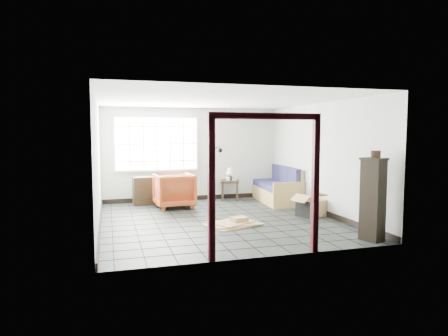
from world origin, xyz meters
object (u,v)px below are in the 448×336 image
object	(u,v)px
armchair	(174,189)
side_table	(230,184)
tall_shelf	(373,199)
futon_sofa	(277,189)

from	to	relation	value
armchair	side_table	world-z (taller)	armchair
armchair	side_table	xyz separation A→B (m)	(1.70, 0.69, -0.02)
armchair	tall_shelf	bearing A→B (deg)	120.65
futon_sofa	tall_shelf	distance (m)	4.25
armchair	side_table	size ratio (longest dim) A/B	1.49
armchair	tall_shelf	xyz separation A→B (m)	(2.84, -4.11, 0.27)
futon_sofa	armchair	distance (m)	2.92
armchair	tall_shelf	size ratio (longest dim) A/B	0.66
armchair	futon_sofa	bearing A→B (deg)	178.37
side_table	tall_shelf	bearing A→B (deg)	-76.55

